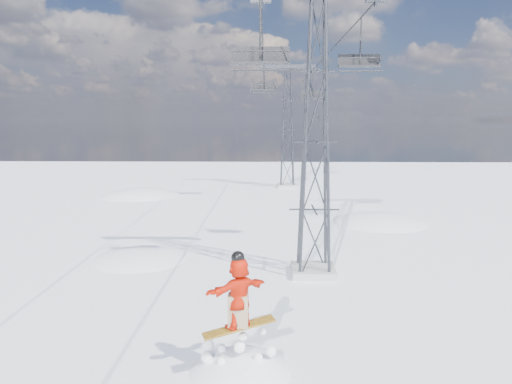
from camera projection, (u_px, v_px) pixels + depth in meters
The scene contains 9 objects.
ground at pixel (313, 382), 11.18m from camera, with size 120.00×120.00×0.00m, color white.
snow_terrain at pixel (217, 338), 33.76m from camera, with size 39.00×37.00×22.00m.
lift_tower_near at pixel (316, 143), 18.21m from camera, with size 5.20×1.80×11.43m.
lift_tower_far at pixel (288, 130), 42.90m from camera, with size 5.20×1.80×11.43m.
haul_cables at pixel (298, 48), 28.73m from camera, with size 4.46×51.00×0.06m.
lift_chair_near at pixel (260, 57), 16.86m from camera, with size 2.19×0.63×2.71m.
lift_chair_mid at pixel (360, 62), 20.40m from camera, with size 1.91×0.55×2.37m.
lift_chair_far at pixel (264, 87), 34.25m from camera, with size 2.01×0.58×2.50m.
lift_chair_extra at pixel (313, 95), 41.32m from camera, with size 2.20×0.63×2.73m.
Camera 1 is at (-1.15, -10.34, 6.35)m, focal length 32.00 mm.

